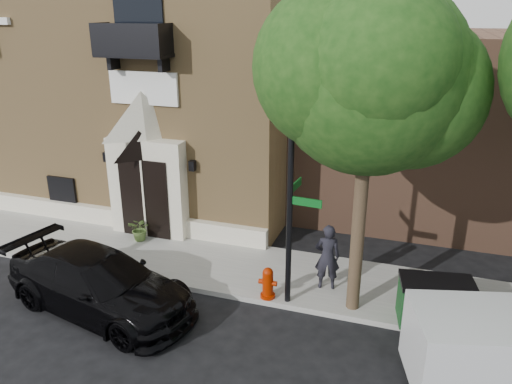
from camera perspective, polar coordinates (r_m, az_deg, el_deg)
ground at (r=14.60m, az=-13.72°, el=-9.90°), size 120.00×120.00×0.00m
sidewalk at (r=15.25m, az=-7.56°, el=-7.74°), size 42.00×3.00×0.15m
church at (r=21.20m, az=-10.39°, el=13.06°), size 12.20×11.01×9.30m
street_tree_left at (r=10.99m, az=13.00°, el=12.80°), size 4.97×4.38×7.77m
black_sedan at (r=13.23m, az=-17.44°, el=-9.88°), size 5.59×3.19×1.53m
street_sign at (r=11.89m, az=4.01°, el=-1.18°), size 0.86×0.87×5.38m
fire_hydrant at (r=13.02m, az=1.35°, el=-10.35°), size 0.48×0.39×0.85m
dumpster at (r=12.75m, az=19.79°, el=-11.69°), size 1.82×1.22×1.10m
planter at (r=16.45m, az=-13.08°, el=-4.14°), size 0.71×0.61×0.78m
pedestrian_near at (r=13.34m, az=8.15°, el=-7.35°), size 0.75×0.58×1.82m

